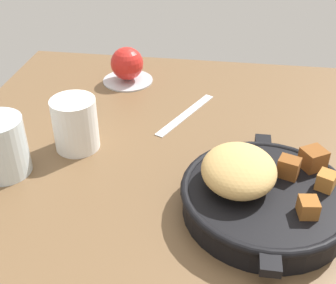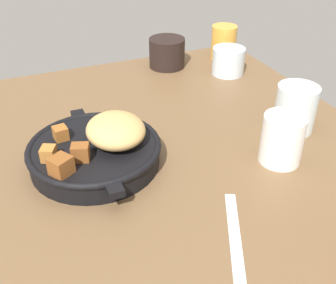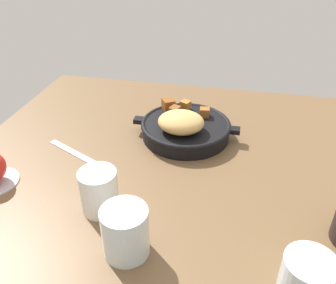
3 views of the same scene
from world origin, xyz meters
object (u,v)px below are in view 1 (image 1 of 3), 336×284
at_px(water_glass_tall, 1,146).
at_px(white_creamer_pitcher, 75,124).
at_px(red_apple, 127,64).
at_px(cast_iron_skillet, 262,193).
at_px(butter_knife, 186,114).

xyz_separation_m(water_glass_tall, white_creamer_pitcher, (0.08, -0.09, -0.00)).
bearing_deg(red_apple, cast_iron_skillet, -144.02).
bearing_deg(white_creamer_pitcher, water_glass_tall, 131.61).
relative_size(cast_iron_skillet, water_glass_tall, 3.00).
distance_m(butter_knife, water_glass_tall, 0.33).
bearing_deg(white_creamer_pitcher, butter_knife, -51.92).
height_order(cast_iron_skillet, red_apple, cast_iron_skillet).
xyz_separation_m(butter_knife, water_glass_tall, (-0.21, 0.25, 0.04)).
height_order(cast_iron_skillet, water_glass_tall, water_glass_tall).
xyz_separation_m(butter_knife, white_creamer_pitcher, (-0.13, 0.17, 0.04)).
height_order(red_apple, butter_knife, red_apple).
bearing_deg(butter_knife, red_apple, 73.83).
height_order(water_glass_tall, white_creamer_pitcher, water_glass_tall).
bearing_deg(butter_knife, cast_iron_skillet, -126.38).
bearing_deg(white_creamer_pitcher, red_apple, -6.07).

